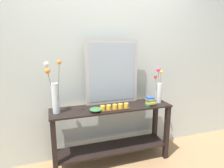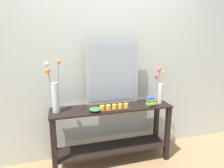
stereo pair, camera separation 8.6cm
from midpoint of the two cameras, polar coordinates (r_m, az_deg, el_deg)
name	(u,v)px [view 2 (the right image)]	position (r m, az deg, el deg)	size (l,w,h in m)	color
ground_plane	(112,162)	(2.75, 0.96, -22.23)	(7.00, 6.00, 0.02)	#A87F56
wall_back	(106,58)	(2.57, -0.94, 7.87)	(6.40, 0.08, 2.70)	beige
console_table	(112,129)	(2.51, 1.01, -13.22)	(1.51, 0.38, 0.76)	black
mirror_leaning	(113,72)	(2.46, 1.27, 3.56)	(0.69, 0.03, 0.83)	#B7B2AD
tall_vase_left	(54,92)	(2.23, -15.77, -2.47)	(0.18, 0.23, 0.61)	silver
vase_right	(160,88)	(2.58, 15.05, -1.27)	(0.15, 0.13, 0.47)	silver
candle_tray	(114,108)	(2.29, 1.77, -7.06)	(0.39, 0.09, 0.07)	#472D1C
decorative_bowl	(95,109)	(2.24, -3.92, -7.54)	(0.15, 0.15, 0.05)	#38703D
book_stack	(151,102)	(2.48, 12.55, -5.15)	(0.12, 0.11, 0.11)	#388E56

